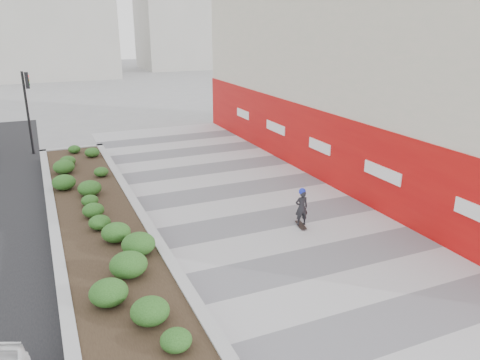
% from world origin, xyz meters
% --- Properties ---
extents(ground, '(160.00, 160.00, 0.00)m').
position_xyz_m(ground, '(0.00, 0.00, 0.00)').
color(ground, gray).
rests_on(ground, ground).
extents(walkway, '(8.00, 36.00, 0.01)m').
position_xyz_m(walkway, '(0.00, 3.00, 0.01)').
color(walkway, '#A8A8AD').
rests_on(walkway, ground).
extents(building, '(6.04, 24.08, 8.00)m').
position_xyz_m(building, '(6.98, 8.98, 3.98)').
color(building, beige).
rests_on(building, ground).
extents(planter, '(3.00, 18.00, 0.90)m').
position_xyz_m(planter, '(-5.50, 7.00, 0.42)').
color(planter, '#9E9EA0').
rests_on(planter, ground).
extents(traffic_signal_near, '(0.33, 0.28, 4.20)m').
position_xyz_m(traffic_signal_near, '(-7.23, 17.50, 2.76)').
color(traffic_signal_near, black).
rests_on(traffic_signal_near, ground).
extents(manhole_cover, '(0.44, 0.44, 0.01)m').
position_xyz_m(manhole_cover, '(0.50, 3.00, 0.00)').
color(manhole_cover, '#595654').
rests_on(manhole_cover, ground).
extents(skateboarder, '(0.48, 0.75, 1.37)m').
position_xyz_m(skateboarder, '(0.74, 4.04, 0.70)').
color(skateboarder, beige).
rests_on(skateboarder, ground).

